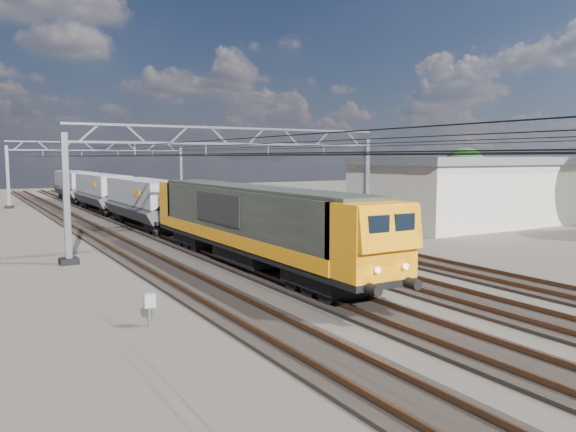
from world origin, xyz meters
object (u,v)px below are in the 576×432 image
hopper_wagon_lead (145,199)px  hopper_wagon_third (75,184)px  trackside_cabinet (149,302)px  tree_far (468,170)px  locomotive (251,221)px  industrial_shed (472,190)px  hopper_wagon_mid (102,190)px  catenary_gantry_mid (238,183)px  catenary_gantry_far (101,170)px

hopper_wagon_lead → hopper_wagon_third: size_ratio=1.00×
trackside_cabinet → tree_far: 45.38m
locomotive → industrial_shed: size_ratio=1.13×
hopper_wagon_mid → locomotive: bearing=-90.0°
catenary_gantry_mid → hopper_wagon_third: 40.57m
hopper_wagon_third → industrial_shed: 45.36m
catenary_gantry_far → hopper_wagon_third: (-2.00, 4.48, -1.67)m
tree_far → trackside_cabinet: bearing=-150.6°
trackside_cabinet → industrial_shed: size_ratio=0.06×
locomotive → tree_far: 35.84m
hopper_wagon_mid → trackside_cabinet: 39.39m
tree_far → hopper_wagon_third: bearing=136.5°
hopper_wagon_third → trackside_cabinet: hopper_wagon_third is taller
hopper_wagon_third → industrial_shed: industrial_shed is taller
industrial_shed → tree_far: tree_far is taller
tree_far → catenary_gantry_mid: bearing=-162.1°
trackside_cabinet → locomotive: bearing=42.7°
catenary_gantry_mid → catenary_gantry_far: same height
trackside_cabinet → tree_far: (39.43, 22.22, 3.25)m
catenary_gantry_far → hopper_wagon_third: bearing=114.0°
hopper_wagon_mid → hopper_wagon_third: size_ratio=1.00×
industrial_shed → tree_far: (8.32, 7.79, 1.33)m
hopper_wagon_mid → hopper_wagon_lead: bearing=-90.0°
hopper_wagon_lead → hopper_wagon_mid: 14.20m
hopper_wagon_lead → trackside_cabinet: size_ratio=12.13×
hopper_wagon_lead → industrial_shed: size_ratio=0.70×
catenary_gantry_far → hopper_wagon_mid: size_ratio=1.53×
hopper_wagon_third → industrial_shed: size_ratio=0.70×
hopper_wagon_third → locomotive: bearing=-90.0°
locomotive → hopper_wagon_third: locomotive is taller
hopper_wagon_lead → industrial_shed: 26.04m
catenary_gantry_mid → industrial_shed: size_ratio=1.07×
hopper_wagon_third → trackside_cabinet: bearing=-97.7°
trackside_cabinet → hopper_wagon_third: bearing=81.2°
locomotive → hopper_wagon_third: size_ratio=1.62×
industrial_shed → catenary_gantry_far: bearing=122.9°
locomotive → hopper_wagon_mid: size_ratio=1.62×
catenary_gantry_far → hopper_wagon_lead: size_ratio=1.53×
catenary_gantry_far → industrial_shed: 40.51m
trackside_cabinet → tree_far: tree_far is taller
hopper_wagon_lead → hopper_wagon_third: 28.40m
catenary_gantry_mid → catenary_gantry_far: size_ratio=1.00×
locomotive → hopper_wagon_third: 46.10m
catenary_gantry_far → hopper_wagon_lead: bearing=-94.8°
catenary_gantry_mid → locomotive: bearing=-109.6°
catenary_gantry_mid → hopper_wagon_third: (-2.00, 40.48, -1.67)m
catenary_gantry_mid → hopper_wagon_mid: catenary_gantry_mid is taller
locomotive → industrial_shed: 25.18m
locomotive → trackside_cabinet: bearing=-136.2°
catenary_gantry_far → hopper_wagon_third: catenary_gantry_far is taller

